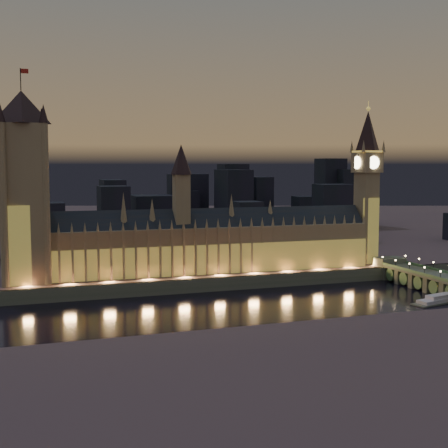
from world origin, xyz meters
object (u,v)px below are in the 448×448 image
object	(u,v)px
westminster_bridge	(437,282)
victoria_tower	(24,178)
elizabeth_tower	(367,174)
river_boat	(443,299)
palace_of_westminster	(212,242)

from	to	relation	value
westminster_bridge	victoria_tower	bearing A→B (deg)	163.86
elizabeth_tower	river_boat	bearing A→B (deg)	-93.84
palace_of_westminster	river_boat	size ratio (longest dim) A/B	4.91
elizabeth_tower	westminster_bridge	distance (m)	90.43
elizabeth_tower	westminster_bridge	bearing A→B (deg)	-83.16
victoria_tower	westminster_bridge	distance (m)	242.82
palace_of_westminster	elizabeth_tower	world-z (taller)	elizabeth_tower
palace_of_westminster	elizabeth_tower	bearing A→B (deg)	0.10
palace_of_westminster	elizabeth_tower	distance (m)	116.34
victoria_tower	elizabeth_tower	size ratio (longest dim) A/B	1.10
palace_of_westminster	river_boat	world-z (taller)	palace_of_westminster
westminster_bridge	river_boat	bearing A→B (deg)	-121.18
westminster_bridge	river_boat	distance (m)	26.93
palace_of_westminster	westminster_bridge	world-z (taller)	palace_of_westminster
victoria_tower	river_boat	xyz separation A→B (m)	(212.09, -88.09, -65.12)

